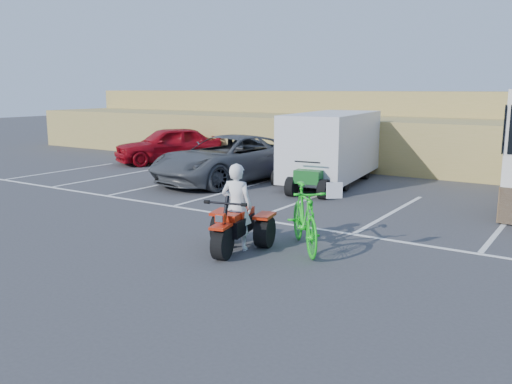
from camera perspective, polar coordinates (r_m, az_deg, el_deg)
The scene contains 11 objects.
ground at distance 11.82m, azimuth -6.74°, elevation -5.14°, with size 100.00×100.00×0.00m, color #3A3A3D.
parking_stripes at distance 14.66m, azimuth 6.15°, elevation -1.97°, with size 28.00×5.16×0.01m.
grass_embankment at distance 25.32m, azimuth 16.38°, elevation 6.30°, with size 40.00×8.50×3.10m.
red_trike_atv at distance 11.05m, azimuth -2.31°, elevation -6.21°, with size 1.29×1.72×1.12m, color #B3200A, non-canonical shape.
rider at distance 10.96m, azimuth -2.04°, elevation -1.56°, with size 0.65×0.42×1.77m, color white.
green_dirt_bike at distance 11.02m, azimuth 5.13°, elevation -2.68°, with size 0.63×2.23×1.34m, color #14BF19.
grey_pickup at distance 19.06m, azimuth -3.00°, elevation 3.52°, with size 2.69×5.84×1.62m, color #424549.
red_car at distance 24.26m, azimuth -9.21°, elevation 4.94°, with size 1.88×4.67×1.59m, color maroon.
cargo_trailer at distance 18.91m, azimuth 8.00°, elevation 4.88°, with size 2.71×5.40×2.42m.
quad_atv_blue at distance 18.75m, azimuth 3.96°, elevation 0.88°, with size 1.11×1.49×0.97m, color navy, non-canonical shape.
quad_atv_green at distance 16.91m, azimuth 6.12°, elevation -0.26°, with size 1.29×1.72×1.13m, color #14571D, non-canonical shape.
Camera 1 is at (7.34, -8.68, 3.24)m, focal length 38.00 mm.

